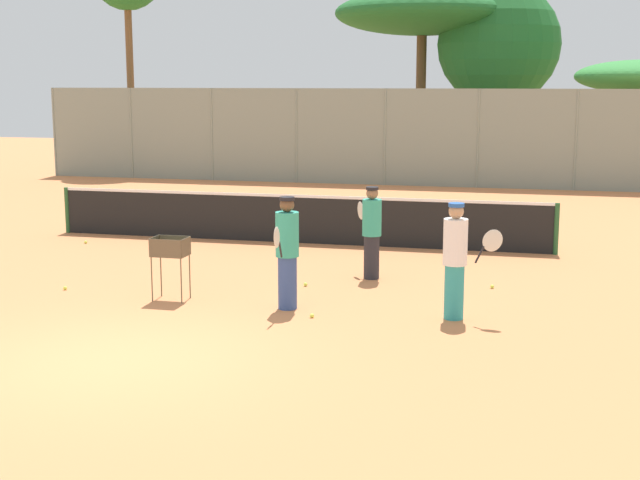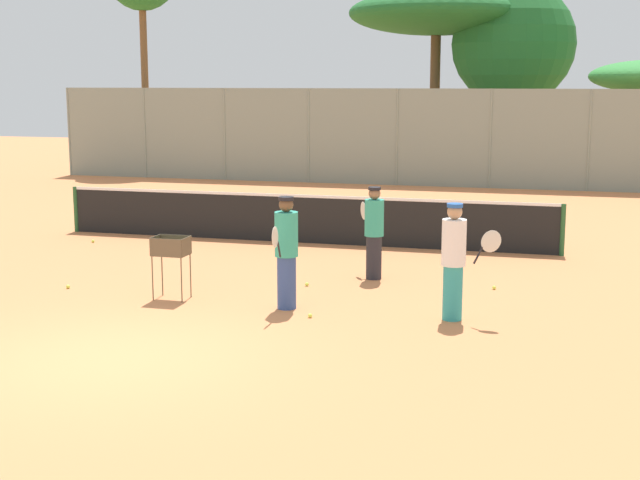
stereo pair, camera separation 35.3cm
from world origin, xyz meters
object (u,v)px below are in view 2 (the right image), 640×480
Objects in this scene: tennis_net at (301,218)px; player_yellow_shirt at (286,251)px; ball_cart at (170,251)px; player_red_cap at (454,260)px; player_white_outfit at (374,231)px; parked_car at (441,155)px.

tennis_net is 5.78m from player_yellow_shirt.
ball_cart is at bearing -92.23° from player_yellow_shirt.
tennis_net is 6.87m from player_red_cap.
tennis_net is 6.73× the size of player_white_outfit.
player_red_cap reaches higher than player_white_outfit.
ball_cart is at bearing -178.63° from player_red_cap.
player_red_cap is 2.60m from player_yellow_shirt.
player_red_cap is 0.99× the size of player_yellow_shirt.
parked_car is at bearing 86.96° from tennis_net.
parked_car is at bearing 100.39° from player_red_cap.
ball_cart is at bearing -93.81° from parked_car.
player_yellow_shirt is at bearing -75.67° from tennis_net.
player_yellow_shirt reaches higher than player_white_outfit.
player_red_cap reaches higher than parked_car.
player_red_cap is 22.04m from parked_car.
player_white_outfit is (2.30, -3.13, 0.31)m from tennis_net.
tennis_net is 16.27m from parked_car.
player_white_outfit reaches higher than tennis_net.
parked_car is (1.45, 21.75, -0.14)m from ball_cart.
ball_cart is at bearing 95.36° from player_white_outfit.
player_red_cap is at bearing 91.16° from player_yellow_shirt.
ball_cart is (-2.01, 0.09, -0.12)m from player_yellow_shirt.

